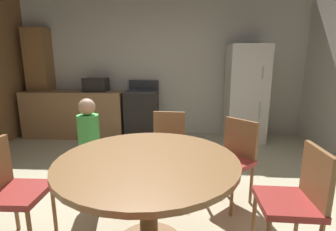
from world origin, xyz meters
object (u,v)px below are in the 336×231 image
(chair_northeast, at_px, (233,156))
(person_child, at_px, (90,147))
(dining_table, at_px, (148,177))
(chair_north, at_px, (168,144))
(refrigerator, at_px, (245,94))
(microwave, at_px, (96,85))
(chair_west, at_px, (9,187))
(chair_east, at_px, (297,197))
(oven_range, at_px, (142,114))

(chair_northeast, bearing_deg, person_child, -42.50)
(dining_table, height_order, chair_north, chair_north)
(refrigerator, xyz_separation_m, microwave, (-2.84, 0.05, 0.15))
(chair_northeast, bearing_deg, chair_north, -69.06)
(refrigerator, height_order, chair_west, refrigerator)
(refrigerator, bearing_deg, microwave, 178.99)
(chair_east, bearing_deg, chair_northeast, -67.43)
(refrigerator, relative_size, microwave, 4.00)
(microwave, height_order, chair_north, microwave)
(dining_table, xyz_separation_m, chair_west, (-1.08, -0.02, -0.11))
(refrigerator, bearing_deg, chair_north, -125.90)
(chair_west, bearing_deg, oven_range, 78.68)
(chair_east, bearing_deg, chair_north, -46.49)
(dining_table, bearing_deg, person_child, 135.35)
(chair_east, distance_m, chair_northeast, 0.83)
(oven_range, height_order, dining_table, oven_range)
(oven_range, height_order, microwave, microwave)
(refrigerator, xyz_separation_m, person_child, (-2.13, -2.20, -0.30))
(oven_range, distance_m, microwave, 1.05)
(dining_table, bearing_deg, refrigerator, 64.20)
(microwave, height_order, chair_northeast, microwave)
(microwave, xyz_separation_m, chair_north, (1.51, -1.88, -0.53))
(chair_north, height_order, person_child, person_child)
(chair_north, bearing_deg, chair_northeast, 69.06)
(chair_east, height_order, person_child, person_child)
(chair_west, xyz_separation_m, person_child, (0.36, 0.73, 0.08))
(refrigerator, relative_size, person_child, 1.61)
(dining_table, xyz_separation_m, chair_north, (0.08, 1.08, -0.11))
(oven_range, bearing_deg, refrigerator, -1.58)
(microwave, distance_m, chair_east, 3.94)
(dining_table, xyz_separation_m, person_child, (-0.72, 0.71, -0.03))
(chair_east, xyz_separation_m, chair_northeast, (-0.30, 0.77, 0.00))
(chair_west, relative_size, person_child, 0.80)
(chair_east, relative_size, person_child, 0.80)
(dining_table, relative_size, chair_northeast, 1.52)
(chair_northeast, height_order, person_child, person_child)
(microwave, relative_size, chair_northeast, 0.51)
(refrigerator, xyz_separation_m, chair_northeast, (-0.63, -2.16, -0.38))
(chair_north, relative_size, chair_west, 1.00)
(chair_east, distance_m, chair_north, 1.49)
(chair_north, xyz_separation_m, chair_west, (-1.16, -1.10, 0.00))
(oven_range, xyz_separation_m, dining_table, (0.55, -2.97, 0.14))
(chair_east, bearing_deg, oven_range, -60.22)
(person_child, bearing_deg, chair_north, 69.13)
(chair_east, xyz_separation_m, chair_west, (-2.16, 0.00, 0.00))
(microwave, xyz_separation_m, chair_east, (2.51, -2.99, -0.53))
(refrigerator, distance_m, chair_east, 2.98)
(chair_north, bearing_deg, chair_east, 46.49)
(microwave, xyz_separation_m, dining_table, (1.43, -2.96, -0.42))
(microwave, bearing_deg, person_child, -72.48)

